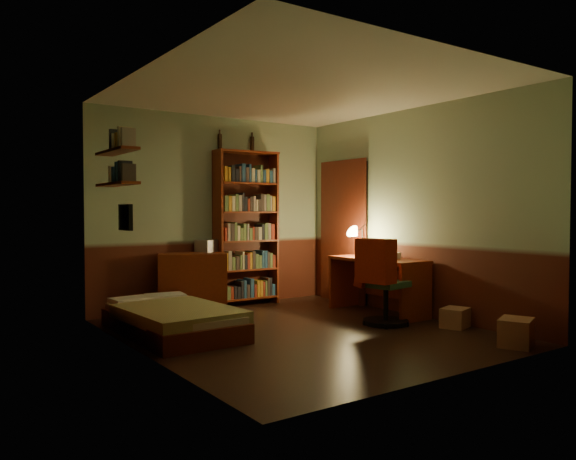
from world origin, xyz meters
TOP-DOWN VIEW (x-y plane):
  - floor at (0.00, 0.00)m, footprint 3.50×4.00m
  - ceiling at (0.00, 0.00)m, footprint 3.50×4.00m
  - wall_back at (0.00, 2.01)m, footprint 3.50×0.02m
  - wall_left at (-1.76, 0.00)m, footprint 0.02×4.00m
  - wall_right at (1.76, 0.00)m, footprint 0.02×4.00m
  - wall_front at (0.00, -2.01)m, footprint 3.50×0.02m
  - doorway at (1.72, 1.30)m, footprint 0.06×0.90m
  - door_trim at (1.69, 1.30)m, footprint 0.02×0.98m
  - bed at (-1.19, 0.71)m, footprint 0.95×1.76m
  - dresser at (-0.45, 1.76)m, footprint 0.96×0.75m
  - mini_stereo at (-0.17, 1.89)m, footprint 0.37×0.33m
  - bookshelf at (0.41, 1.85)m, footprint 0.93×0.33m
  - bottle_left at (0.05, 1.96)m, footprint 0.07×0.07m
  - bottle_right at (0.57, 1.96)m, footprint 0.06×0.06m
  - desk at (1.44, 0.31)m, footprint 0.55×1.33m
  - paper_stack at (1.62, 0.60)m, footprint 0.29×0.34m
  - desk_lamp at (1.62, 0.81)m, footprint 0.19×0.19m
  - office_chair at (1.04, -0.24)m, footprint 0.62×0.56m
  - red_jacket at (0.77, -0.12)m, footprint 0.32×0.46m
  - wall_shelf_lower at (-1.64, 1.10)m, footprint 0.20×0.90m
  - wall_shelf_upper at (-1.64, 1.10)m, footprint 0.20×0.90m
  - framed_picture at (-1.72, 0.60)m, footprint 0.04×0.32m
  - cardboard_box_a at (1.33, -1.71)m, footprint 0.44×0.41m
  - cardboard_box_b at (1.56, -0.81)m, footprint 0.38×0.34m

SIDE VIEW (x-z plane):
  - floor at x=0.00m, z-range -0.02..0.00m
  - cardboard_box_b at x=1.56m, z-range 0.00..0.22m
  - cardboard_box_a at x=1.33m, z-range 0.00..0.27m
  - bed at x=-1.19m, z-range 0.00..0.52m
  - desk at x=1.44m, z-range 0.00..0.71m
  - dresser at x=-0.45m, z-range 0.00..0.77m
  - office_chair at x=1.04m, z-range 0.00..1.08m
  - paper_stack at x=1.62m, z-range 0.71..0.83m
  - mini_stereo at x=-0.17m, z-range 0.77..0.93m
  - doorway at x=1.72m, z-range 0.00..2.00m
  - door_trim at x=1.69m, z-range -0.04..2.04m
  - desk_lamp at x=1.62m, z-range 0.71..1.32m
  - bookshelf at x=0.41m, z-range 0.00..2.14m
  - framed_picture at x=-1.72m, z-range 1.12..1.38m
  - wall_back at x=0.00m, z-range 0.00..2.60m
  - wall_left at x=-1.76m, z-range 0.00..2.60m
  - wall_right at x=1.76m, z-range 0.00..2.60m
  - wall_front at x=0.00m, z-range 0.00..2.60m
  - red_jacket at x=0.77m, z-range 1.08..1.57m
  - wall_shelf_lower at x=-1.64m, z-range 1.59..1.61m
  - wall_shelf_upper at x=-1.64m, z-range 1.94..1.96m
  - bottle_left at x=0.05m, z-range 2.14..2.36m
  - bottle_right at x=0.57m, z-range 2.14..2.36m
  - ceiling at x=0.00m, z-range 2.60..2.62m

